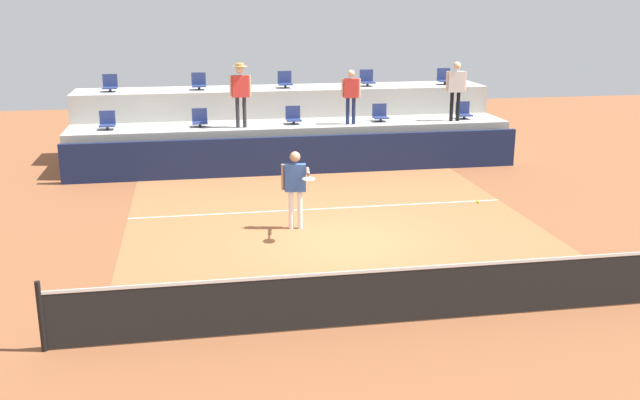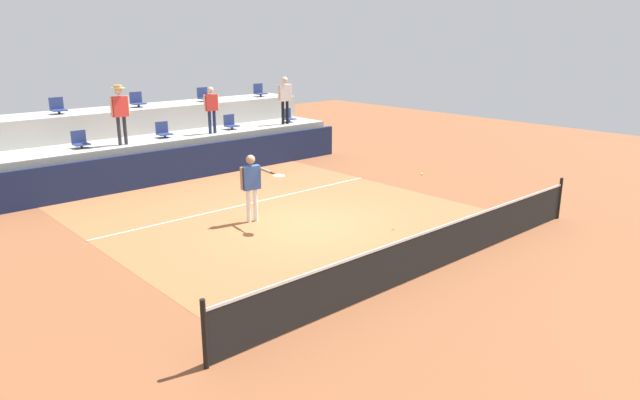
{
  "view_description": "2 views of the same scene",
  "coord_description": "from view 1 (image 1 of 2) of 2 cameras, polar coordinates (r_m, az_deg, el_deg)",
  "views": [
    {
      "loc": [
        -2.98,
        -14.04,
        4.92
      ],
      "look_at": [
        -0.7,
        -1.33,
        1.29
      ],
      "focal_mm": 40.94,
      "sensor_mm": 36.0,
      "label": 1
    },
    {
      "loc": [
        -8.82,
        -10.46,
        4.58
      ],
      "look_at": [
        -0.79,
        -1.51,
        1.11
      ],
      "focal_mm": 32.41,
      "sensor_mm": 36.0,
      "label": 2
    }
  ],
  "objects": [
    {
      "name": "stadium_chair_upper_center",
      "position": [
        23.42,
        -2.76,
        9.28
      ],
      "size": [
        0.44,
        0.4,
        0.52
      ],
      "color": "#2D2D33",
      "rests_on": "seating_tier_upper"
    },
    {
      "name": "stadium_chair_upper_right",
      "position": [
        23.91,
        3.69,
        9.4
      ],
      "size": [
        0.44,
        0.4,
        0.52
      ],
      "color": "#2D2D33",
      "rests_on": "seating_tier_upper"
    },
    {
      "name": "tennis_player",
      "position": [
        15.67,
        -1.92,
        1.4
      ],
      "size": [
        0.6,
        1.25,
        1.72
      ],
      "color": "white",
      "rests_on": "ground_plane"
    },
    {
      "name": "stadium_chair_lower_center",
      "position": [
        21.77,
        -2.1,
        6.54
      ],
      "size": [
        0.44,
        0.4,
        0.52
      ],
      "color": "#2D2D33",
      "rests_on": "seating_tier_lower"
    },
    {
      "name": "tennis_ball",
      "position": [
        13.61,
        12.24,
        -0.14
      ],
      "size": [
        0.07,
        0.07,
        0.07
      ],
      "color": "#CCE033"
    },
    {
      "name": "tennis_net",
      "position": [
        11.37,
        5.89,
        -7.28
      ],
      "size": [
        10.48,
        0.08,
        1.07
      ],
      "color": "black",
      "rests_on": "ground_plane"
    },
    {
      "name": "spectator_with_hat",
      "position": [
        21.1,
        -6.25,
        8.71
      ],
      "size": [
        0.62,
        0.45,
        1.84
      ],
      "color": "#2D2D33",
      "rests_on": "seating_tier_lower"
    },
    {
      "name": "ground_plane",
      "position": [
        15.18,
        1.71,
        -3.24
      ],
      "size": [
        40.0,
        40.0,
        0.0
      ],
      "primitive_type": "plane",
      "color": "brown"
    },
    {
      "name": "seating_tier_lower",
      "position": [
        21.97,
        -2.18,
        4.41
      ],
      "size": [
        13.0,
        1.8,
        1.25
      ],
      "primitive_type": "cube",
      "color": "#ADAAA3",
      "rests_on": "ground_plane"
    },
    {
      "name": "court_service_line",
      "position": [
        17.42,
        0.09,
        -0.7
      ],
      "size": [
        9.0,
        0.06,
        0.0
      ],
      "primitive_type": "cube",
      "color": "silver",
      "rests_on": "ground_plane"
    },
    {
      "name": "spectator_in_white",
      "position": [
        21.58,
        2.43,
        8.43
      ],
      "size": [
        0.57,
        0.23,
        1.6
      ],
      "color": "navy",
      "rests_on": "seating_tier_lower"
    },
    {
      "name": "stadium_chair_upper_far_right",
      "position": [
        24.66,
        9.69,
        9.4
      ],
      "size": [
        0.44,
        0.4,
        0.52
      ],
      "color": "#2D2D33",
      "rests_on": "seating_tier_upper"
    },
    {
      "name": "stadium_chair_lower_far_right",
      "position": [
        23.11,
        11.15,
        6.79
      ],
      "size": [
        0.44,
        0.4,
        0.52
      ],
      "color": "#2D2D33",
      "rests_on": "seating_tier_lower"
    },
    {
      "name": "stadium_chair_upper_left",
      "position": [
        23.23,
        -9.45,
        9.04
      ],
      "size": [
        0.44,
        0.4,
        0.52
      ],
      "color": "#2D2D33",
      "rests_on": "seating_tier_upper"
    },
    {
      "name": "stadium_chair_lower_right",
      "position": [
        22.29,
        4.72,
        6.72
      ],
      "size": [
        0.44,
        0.4,
        0.52
      ],
      "color": "#2D2D33",
      "rests_on": "seating_tier_lower"
    },
    {
      "name": "stadium_chair_lower_left",
      "position": [
        21.56,
        -9.38,
        6.26
      ],
      "size": [
        0.44,
        0.4,
        0.52
      ],
      "color": "#2D2D33",
      "rests_on": "seating_tier_lower"
    },
    {
      "name": "spectator_in_grey",
      "position": [
        22.48,
        10.58,
        8.82
      ],
      "size": [
        0.62,
        0.26,
        1.78
      ],
      "color": "black",
      "rests_on": "seating_tier_lower"
    },
    {
      "name": "stadium_chair_lower_far_left",
      "position": [
        21.68,
        -16.29,
        5.89
      ],
      "size": [
        0.44,
        0.4,
        0.52
      ],
      "color": "#2D2D33",
      "rests_on": "seating_tier_lower"
    },
    {
      "name": "court_inner_paint",
      "position": [
        16.1,
        0.98,
        -2.09
      ],
      "size": [
        9.0,
        10.0,
        0.01
      ],
      "primitive_type": "cube",
      "color": "#A36038",
      "rests_on": "ground_plane"
    },
    {
      "name": "sponsor_backboard",
      "position": [
        20.73,
        -1.68,
        3.51
      ],
      "size": [
        13.0,
        0.16,
        1.1
      ],
      "primitive_type": "cube",
      "color": "#141E42",
      "rests_on": "ground_plane"
    },
    {
      "name": "seating_tier_upper",
      "position": [
        23.65,
        -2.81,
        6.25
      ],
      "size": [
        13.0,
        1.8,
        2.1
      ],
      "primitive_type": "cube",
      "color": "#ADAAA3",
      "rests_on": "ground_plane"
    },
    {
      "name": "stadium_chair_upper_far_left",
      "position": [
        23.34,
        -16.09,
        8.68
      ],
      "size": [
        0.44,
        0.4,
        0.52
      ],
      "color": "#2D2D33",
      "rests_on": "seating_tier_upper"
    }
  ]
}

